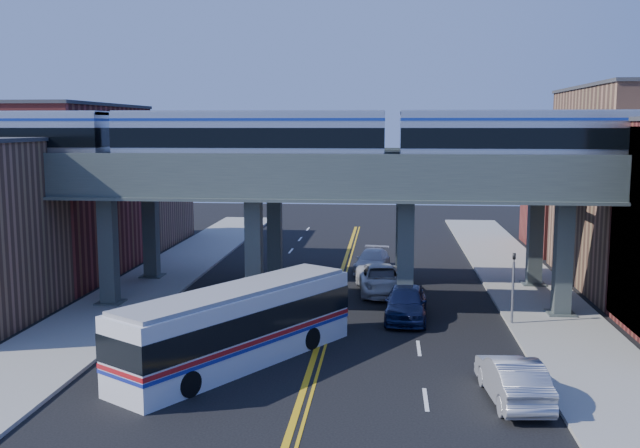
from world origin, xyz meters
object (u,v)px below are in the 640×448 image
object	(u,v)px
car_lane_c	(381,279)
transit_bus	(238,327)
transit_train	(250,139)
stop_sign	(326,302)
car_lane_b	(381,281)
car_lane_a	(406,303)
car_lane_d	(372,261)
traffic_signal	(513,280)
car_parked_curb	(513,379)

from	to	relation	value
car_lane_c	transit_bus	bearing A→B (deg)	-120.60
transit_train	stop_sign	size ratio (longest dim) A/B	16.56
stop_sign	car_lane_b	bearing A→B (deg)	75.80
car_lane_a	car_lane_d	xyz separation A→B (m)	(-1.99, 12.07, -0.16)
car_lane_b	traffic_signal	bearing A→B (deg)	-48.12
car_lane_b	car_lane_d	world-z (taller)	car_lane_b
traffic_signal	car_lane_c	size ratio (longest dim) A/B	0.71
stop_sign	car_lane_c	xyz separation A→B (m)	(2.43, 9.47, -0.95)
car_lane_c	stop_sign	bearing A→B (deg)	-111.41
car_lane_d	car_parked_curb	size ratio (longest dim) A/B	1.01
traffic_signal	car_parked_curb	distance (m)	10.01
stop_sign	car_lane_d	size ratio (longest dim) A/B	0.53
car_lane_d	car_parked_curb	distance (m)	23.22
car_lane_a	car_lane_c	size ratio (longest dim) A/B	0.89
car_lane_c	car_lane_d	distance (m)	6.36
car_lane_b	car_parked_curb	distance (m)	16.95
transit_bus	car_lane_a	bearing A→B (deg)	-10.97
car_lane_d	car_parked_curb	bearing A→B (deg)	-69.18
traffic_signal	transit_bus	world-z (taller)	traffic_signal
car_lane_b	car_lane_c	xyz separation A→B (m)	(0.04, 0.00, 0.08)
transit_bus	car_lane_d	bearing A→B (deg)	17.97
stop_sign	car_lane_b	size ratio (longest dim) A/B	0.60
stop_sign	traffic_signal	distance (m)	9.41
transit_bus	car_lane_a	world-z (taller)	transit_bus
transit_bus	car_lane_b	size ratio (longest dim) A/B	2.59
traffic_signal	car_lane_b	world-z (taller)	traffic_signal
traffic_signal	car_lane_b	size ratio (longest dim) A/B	0.93
car_lane_c	car_lane_d	world-z (taller)	car_lane_c
car_lane_a	car_lane_c	bearing A→B (deg)	105.71
traffic_signal	transit_train	bearing A→B (deg)	171.48
transit_train	car_lane_c	world-z (taller)	transit_train
car_lane_b	car_parked_curb	xyz separation A→B (m)	(4.89, -16.23, 0.09)
transit_bus	car_lane_c	xyz separation A→B (m)	(5.76, 13.18, -0.76)
traffic_signal	car_lane_c	xyz separation A→B (m)	(-6.47, 6.47, -1.50)
transit_train	car_parked_curb	size ratio (longest dim) A/B	8.86
stop_sign	car_lane_c	bearing A→B (deg)	75.57
transit_train	car_lane_b	distance (m)	11.71
car_lane_d	transit_bus	bearing A→B (deg)	-97.55
car_lane_c	car_lane_d	xyz separation A→B (m)	(-0.68, 6.32, -0.09)
stop_sign	car_parked_curb	bearing A→B (deg)	-42.91
transit_train	car_lane_b	xyz separation A→B (m)	(6.84, 4.46, -8.40)
transit_train	car_lane_c	size ratio (longest dim) A/B	7.53
transit_bus	car_lane_d	size ratio (longest dim) A/B	2.30
traffic_signal	car_lane_d	xyz separation A→B (m)	(-7.14, 12.79, -1.58)
car_lane_a	car_lane_c	world-z (taller)	car_lane_a
car_lane_b	transit_train	bearing A→B (deg)	-150.20
car_lane_a	car_parked_curb	distance (m)	11.07
car_lane_c	car_lane_b	bearing A→B (deg)	178.36
transit_bus	car_lane_a	xyz separation A→B (m)	(7.07, 7.44, -0.69)
transit_train	car_lane_d	size ratio (longest dim) A/B	8.80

